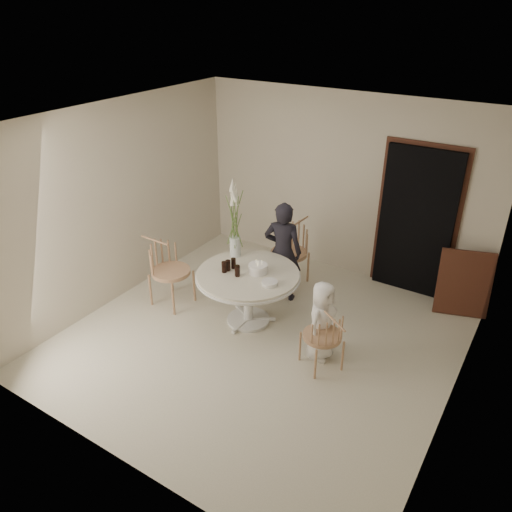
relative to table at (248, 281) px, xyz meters
The scene contains 18 objects.
ground 0.75m from the table, 35.54° to the right, with size 4.50×4.50×0.00m, color beige.
room_shell 1.09m from the table, 35.54° to the right, with size 4.50×4.50×4.50m.
doorway 2.49m from the table, 52.29° to the left, with size 1.00×0.10×2.10m, color black.
door_trim 2.53m from the table, 52.85° to the left, with size 1.12×0.03×2.22m, color #4E231A.
table is the anchor object (origin of this frame).
picture_frame 2.86m from the table, 36.47° to the left, with size 0.68×0.05×0.91m, color #4E231A.
chair_far 1.27m from the table, 91.30° to the left, with size 0.54×0.58×0.93m.
chair_right 1.34m from the table, 15.48° to the right, with size 0.58×0.57×0.77m.
chair_left 1.27m from the table, behind, with size 0.57×0.53×0.92m.
girl 0.77m from the table, 84.43° to the left, with size 0.52×0.34×1.44m, color black.
boy 1.12m from the table, ahead, with size 0.49×0.32×1.00m, color white.
birthday_cake 0.21m from the table, 35.65° to the left, with size 0.24×0.24×0.16m.
cola_tumbler_a 0.29m from the table, behind, with size 0.06×0.06×0.14m, color black.
cola_tumbler_b 0.24m from the table, 115.94° to the right, with size 0.07×0.07×0.15m, color black.
cola_tumbler_c 0.35m from the table, 151.57° to the right, with size 0.07×0.07×0.14m, color black.
cola_tumbler_d 0.32m from the table, 162.17° to the right, with size 0.07×0.07×0.14m, color black.
plate_stack 0.42m from the table, 15.08° to the right, with size 0.19×0.19×0.05m, color white.
flower_vase 0.78m from the table, 142.85° to the left, with size 0.15×0.15×1.08m.
Camera 1 is at (2.66, -4.30, 3.83)m, focal length 35.00 mm.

